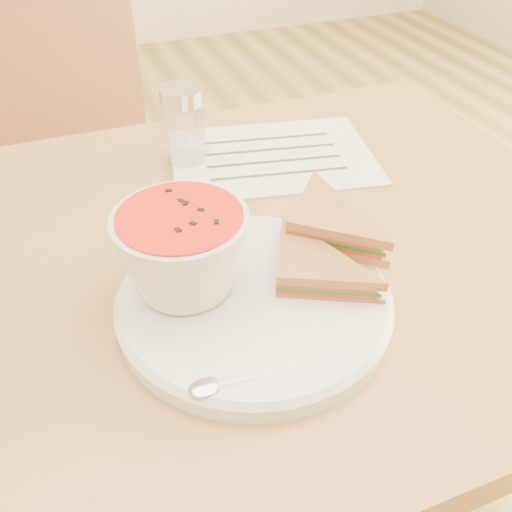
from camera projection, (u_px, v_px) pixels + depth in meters
name	position (u px, v px, depth m)	size (l,w,h in m)	color
dining_table	(216.00, 441.00, 0.89)	(1.00, 0.70, 0.75)	brown
chair_far	(114.00, 239.00, 1.16)	(0.41, 0.41, 0.91)	brown
plate	(254.00, 302.00, 0.57)	(0.28, 0.28, 0.02)	white
soup_bowl	(183.00, 255.00, 0.55)	(0.13, 0.13, 0.09)	white
sandwich_half_a	(276.00, 290.00, 0.55)	(0.11, 0.11, 0.03)	#B1703E
sandwich_half_b	(286.00, 235.00, 0.60)	(0.11, 0.11, 0.03)	#B1703E
spoon	(257.00, 375.00, 0.48)	(0.15, 0.03, 0.01)	silver
paper_menu	(272.00, 156.00, 0.82)	(0.29, 0.21, 0.00)	white
condiment_shaker	(184.00, 125.00, 0.78)	(0.06, 0.06, 0.11)	silver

